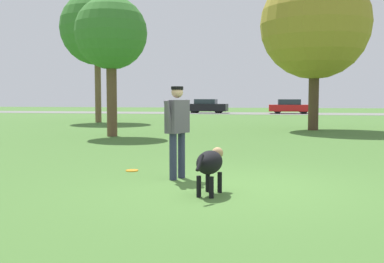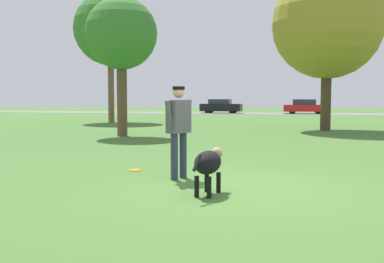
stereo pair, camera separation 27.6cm
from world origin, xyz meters
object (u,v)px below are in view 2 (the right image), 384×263
object	(u,v)px
parked_car_black	(221,106)
parked_car_red	(305,107)
person	(179,124)
frisbee	(135,170)
dog	(209,163)
tree_mid_center	(327,24)
tree_near_left	(121,35)
tree_far_left	(110,29)

from	to	relation	value
parked_car_black	parked_car_red	size ratio (longest dim) A/B	1.00
person	frisbee	distance (m)	1.61
person	parked_car_red	distance (m)	34.80
dog	tree_mid_center	world-z (taller)	tree_mid_center
dog	parked_car_black	xyz separation A→B (m)	(-5.83, 36.04, 0.19)
tree_mid_center	parked_car_black	size ratio (longest dim) A/B	1.81
tree_near_left	parked_car_black	distance (m)	26.77
parked_car_red	frisbee	bearing A→B (deg)	-98.57
frisbee	parked_car_black	distance (m)	34.44
tree_near_left	tree_mid_center	xyz separation A→B (m)	(7.71, 4.82, 0.88)
dog	tree_near_left	bearing A→B (deg)	38.24
person	tree_far_left	distance (m)	19.99
person	parked_car_red	bearing A→B (deg)	18.15
frisbee	tree_far_left	world-z (taller)	tree_far_left
person	tree_near_left	size ratio (longest dim) A/B	0.32
tree_mid_center	person	bearing A→B (deg)	-104.06
person	tree_mid_center	bearing A→B (deg)	8.62
tree_far_left	person	bearing A→B (deg)	-63.18
parked_car_red	parked_car_black	bearing A→B (deg)	176.47
dog	tree_mid_center	distance (m)	15.10
tree_near_left	parked_car_red	xyz separation A→B (m)	(7.17, 26.39, -3.15)
person	parked_car_red	xyz separation A→B (m)	(2.75, 34.69, -0.33)
tree_far_left	parked_car_black	xyz separation A→B (m)	(3.72, 17.50, -4.85)
tree_far_left	parked_car_red	world-z (taller)	tree_far_left
tree_near_left	tree_far_left	bearing A→B (deg)	115.66
tree_mid_center	parked_car_red	xyz separation A→B (m)	(-0.54, 21.57, -4.03)
parked_car_black	person	bearing A→B (deg)	-79.43
tree_near_left	tree_mid_center	bearing A→B (deg)	32.01
tree_near_left	parked_car_black	bearing A→B (deg)	91.37
frisbee	tree_far_left	bearing A→B (deg)	114.77
person	parked_car_red	size ratio (longest dim) A/B	0.42
tree_far_left	frisbee	bearing A→B (deg)	-65.23
dog	tree_near_left	world-z (taller)	tree_near_left
frisbee	parked_car_red	xyz separation A→B (m)	(3.83, 34.01, 0.65)
dog	parked_car_black	size ratio (longest dim) A/B	0.27
dog	frisbee	size ratio (longest dim) A/B	4.20
person	tree_near_left	bearing A→B (deg)	50.74
tree_mid_center	tree_far_left	bearing A→B (deg)	160.57
tree_mid_center	parked_car_black	world-z (taller)	tree_mid_center
frisbee	tree_mid_center	xyz separation A→B (m)	(4.37, 12.44, 4.68)
person	dog	bearing A→B (deg)	-123.79
frisbee	tree_far_left	size ratio (longest dim) A/B	0.03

